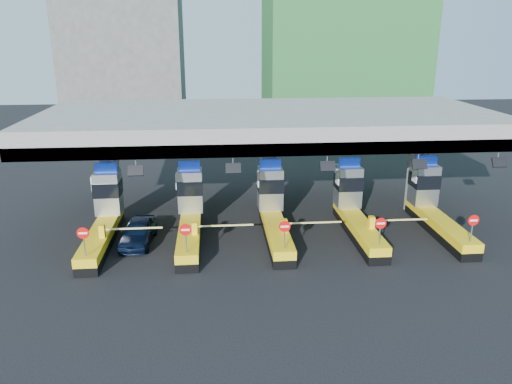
{
  "coord_description": "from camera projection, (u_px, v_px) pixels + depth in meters",
  "views": [
    {
      "loc": [
        -3.51,
        -27.97,
        11.63
      ],
      "look_at": [
        -1.06,
        0.0,
        2.64
      ],
      "focal_mm": 35.0,
      "sensor_mm": 36.0,
      "label": 1
    }
  ],
  "objects": [
    {
      "name": "toll_lane_far_right",
      "position": [
        432.0,
        205.0,
        31.04
      ],
      "size": [
        4.43,
        8.0,
        4.16
      ],
      "color": "black",
      "rests_on": "ground"
    },
    {
      "name": "bg_building_scaffold",
      "position": [
        344.0,
        11.0,
        57.46
      ],
      "size": [
        18.0,
        12.0,
        28.0
      ],
      "primitive_type": "cube",
      "color": "#1E5926",
      "rests_on": "ground"
    },
    {
      "name": "toll_lane_left",
      "position": [
        190.0,
        212.0,
        29.79
      ],
      "size": [
        4.43,
        8.0,
        4.16
      ],
      "color": "black",
      "rests_on": "ground"
    },
    {
      "name": "toll_lane_center",
      "position": [
        273.0,
        210.0,
        30.21
      ],
      "size": [
        4.43,
        8.0,
        4.16
      ],
      "color": "black",
      "rests_on": "ground"
    },
    {
      "name": "van",
      "position": [
        138.0,
        232.0,
        28.66
      ],
      "size": [
        1.96,
        4.26,
        1.41
      ],
      "primitive_type": "imported",
      "rotation": [
        0.0,
        0.0,
        -0.07
      ],
      "color": "black",
      "rests_on": "ground"
    },
    {
      "name": "bg_building_concrete",
      "position": [
        124.0,
        55.0,
        60.61
      ],
      "size": [
        14.0,
        10.0,
        18.0
      ],
      "primitive_type": "cube",
      "color": "#4C4C49",
      "rests_on": "ground"
    },
    {
      "name": "ground",
      "position": [
        273.0,
        233.0,
        30.37
      ],
      "size": [
        120.0,
        120.0,
        0.0
      ],
      "primitive_type": "plane",
      "color": "black",
      "rests_on": "ground"
    },
    {
      "name": "toll_lane_far_left",
      "position": [
        105.0,
        215.0,
        29.38
      ],
      "size": [
        4.43,
        8.0,
        4.16
      ],
      "color": "black",
      "rests_on": "ground"
    },
    {
      "name": "toll_canopy",
      "position": [
        269.0,
        125.0,
        31.23
      ],
      "size": [
        28.0,
        12.09,
        7.0
      ],
      "color": "slate",
      "rests_on": "ground"
    },
    {
      "name": "toll_lane_right",
      "position": [
        354.0,
        207.0,
        30.63
      ],
      "size": [
        4.43,
        8.0,
        4.16
      ],
      "color": "black",
      "rests_on": "ground"
    }
  ]
}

